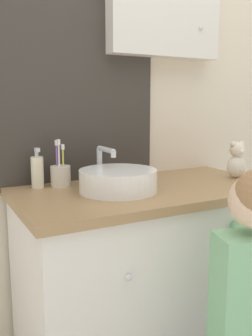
# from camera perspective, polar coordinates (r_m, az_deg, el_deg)

# --- Properties ---
(wall_back) EXTENTS (3.20, 0.18, 2.50)m
(wall_back) POSITION_cam_1_polar(r_m,az_deg,el_deg) (1.83, -1.55, 13.79)
(wall_back) COLOR beige
(wall_back) RESTS_ON ground_plane
(vanity_counter) EXTENTS (1.12, 0.59, 0.80)m
(vanity_counter) POSITION_cam_1_polar(r_m,az_deg,el_deg) (1.71, 3.41, -16.02)
(vanity_counter) COLOR silver
(vanity_counter) RESTS_ON ground_plane
(sink_basin) EXTENTS (0.31, 0.36, 0.17)m
(sink_basin) POSITION_cam_1_polar(r_m,az_deg,el_deg) (1.49, -1.27, -1.78)
(sink_basin) COLOR white
(sink_basin) RESTS_ON vanity_counter
(toothbrush_holder) EXTENTS (0.08, 0.08, 0.20)m
(toothbrush_holder) POSITION_cam_1_polar(r_m,az_deg,el_deg) (1.61, -9.95, -1.07)
(toothbrush_holder) COLOR beige
(toothbrush_holder) RESTS_ON vanity_counter
(soap_dispenser) EXTENTS (0.05, 0.05, 0.17)m
(soap_dispenser) POSITION_cam_1_polar(r_m,az_deg,el_deg) (1.60, -13.35, -0.53)
(soap_dispenser) COLOR beige
(soap_dispenser) RESTS_ON vanity_counter
(child_figure) EXTENTS (0.34, 0.44, 0.96)m
(child_figure) POSITION_cam_1_polar(r_m,az_deg,el_deg) (1.32, 18.59, -17.34)
(child_figure) COLOR slate
(child_figure) RESTS_ON ground_plane
(teddy_bear) EXTENTS (0.10, 0.08, 0.18)m
(teddy_bear) POSITION_cam_1_polar(r_m,az_deg,el_deg) (1.84, 16.51, 1.11)
(teddy_bear) COLOR beige
(teddy_bear) RESTS_ON vanity_counter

